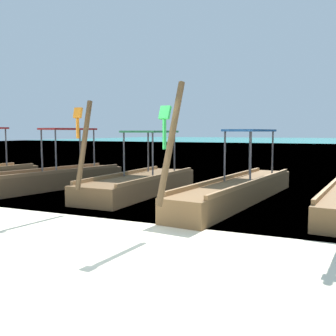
# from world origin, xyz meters

# --- Properties ---
(ground) EXTENTS (120.00, 120.00, 0.00)m
(ground) POSITION_xyz_m (0.00, 0.00, 0.00)
(ground) COLOR beige
(sea_water) EXTENTS (120.00, 120.00, 0.00)m
(sea_water) POSITION_xyz_m (0.00, 61.57, 0.00)
(sea_water) COLOR teal
(sea_water) RESTS_ON ground
(longtail_boat_yellow_ribbon) EXTENTS (2.09, 5.88, 2.41)m
(longtail_boat_yellow_ribbon) POSITION_xyz_m (-4.59, 4.61, 0.35)
(longtail_boat_yellow_ribbon) COLOR brown
(longtail_boat_yellow_ribbon) RESTS_ON ground
(longtail_boat_orange_ribbon) EXTENTS (1.44, 5.66, 2.59)m
(longtail_boat_orange_ribbon) POSITION_xyz_m (-1.49, 4.87, 0.33)
(longtail_boat_orange_ribbon) COLOR brown
(longtail_boat_orange_ribbon) RESTS_ON ground
(longtail_boat_green_ribbon) EXTENTS (1.75, 7.45, 2.80)m
(longtail_boat_green_ribbon) POSITION_xyz_m (1.54, 4.75, 0.34)
(longtail_boat_green_ribbon) COLOR brown
(longtail_boat_green_ribbon) RESTS_ON ground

